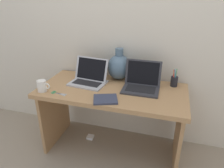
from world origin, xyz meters
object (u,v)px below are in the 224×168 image
laptop_right (142,82)px  power_brick (90,137)px  laptop_left (89,77)px  green_vase (119,67)px  coffee_mug (42,86)px  pen_cup (174,81)px  notebook_stack (105,99)px  scissors (56,93)px

laptop_right → power_brick: size_ratio=4.68×
laptop_left → green_vase: bearing=34.3°
laptop_right → coffee_mug: size_ratio=2.67×
coffee_mug → pen_cup: (1.13, 0.44, -0.00)m
notebook_stack → laptop_right: bearing=50.8°
pen_cup → laptop_right: bearing=-155.0°
green_vase → power_brick: green_vase is taller
pen_cup → scissors: size_ratio=1.17×
coffee_mug → scissors: coffee_mug is taller
notebook_stack → pen_cup: (0.54, 0.44, 0.04)m
notebook_stack → scissors: bearing=-179.7°
laptop_right → notebook_stack: laptop_right is taller
laptop_left → coffee_mug: laptop_left is taller
coffee_mug → laptop_left: bearing=41.6°
laptop_left → notebook_stack: size_ratio=1.85×
laptop_left → scissors: 0.36m
laptop_left → coffee_mug: size_ratio=2.96×
notebook_stack → coffee_mug: bearing=179.8°
notebook_stack → power_brick: (-0.29, 0.31, -0.70)m
scissors → power_brick: bearing=61.9°
notebook_stack → coffee_mug: 0.59m
green_vase → power_brick: size_ratio=4.51×
green_vase → coffee_mug: bearing=-141.4°
laptop_left → pen_cup: laptop_left is taller
laptop_right → notebook_stack: size_ratio=1.67×
coffee_mug → scissors: (0.14, -0.00, -0.05)m
green_vase → pen_cup: bearing=-3.2°
notebook_stack → green_vase: bearing=90.7°
scissors → laptop_left: bearing=57.1°
notebook_stack → pen_cup: pen_cup is taller
pen_cup → power_brick: bearing=-170.9°
laptop_left → scissors: (-0.19, -0.30, -0.06)m
power_brick → laptop_left: bearing=-18.5°
laptop_left → power_brick: laptop_left is taller
scissors → pen_cup: bearing=24.1°
power_brick → green_vase: bearing=30.0°
scissors → power_brick: (0.17, 0.31, -0.69)m
green_vase → pen_cup: green_vase is taller
green_vase → coffee_mug: green_vase is taller
pen_cup → green_vase: bearing=176.8°
laptop_right → notebook_stack: 0.40m
coffee_mug → scissors: 0.15m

